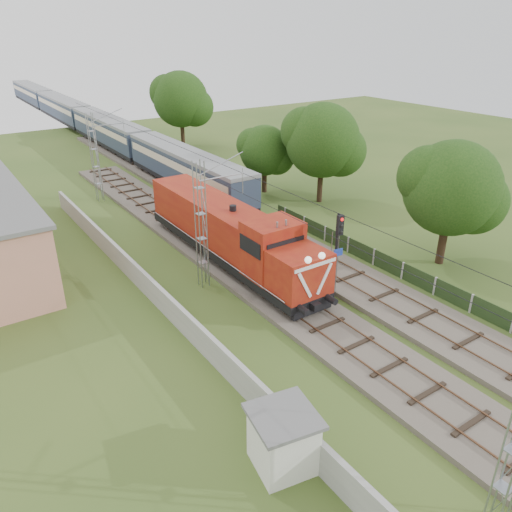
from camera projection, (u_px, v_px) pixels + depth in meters
ground at (378, 366)px, 24.16m from camera, size 140.00×140.00×0.00m
track_main at (290, 302)px, 29.33m from camera, size 4.20×70.00×0.45m
track_side at (242, 219)px, 41.60m from camera, size 4.20×80.00×0.45m
catenary at (202, 225)px, 29.92m from camera, size 3.31×70.00×8.00m
boundary_wall at (152, 290)px, 29.52m from camera, size 0.25×40.00×1.50m
fence at (435, 286)px, 30.22m from camera, size 0.12×32.00×1.20m
locomotive at (230, 232)px, 33.44m from camera, size 3.14×17.94×4.56m
coach_rake at (83, 118)px, 72.65m from camera, size 2.92×86.98×3.37m
signal_post at (338, 242)px, 28.58m from camera, size 0.59×0.46×5.39m
relay_hut at (283, 440)px, 18.30m from camera, size 2.73×2.73×2.43m
tree_a at (452, 189)px, 32.32m from camera, size 6.54×6.23×8.47m
tree_b at (323, 141)px, 43.96m from camera, size 6.89×6.56×8.93m
tree_c at (265, 151)px, 47.23m from camera, size 4.98×4.74×6.45m
tree_d at (181, 100)px, 64.25m from camera, size 7.40×7.05×9.59m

